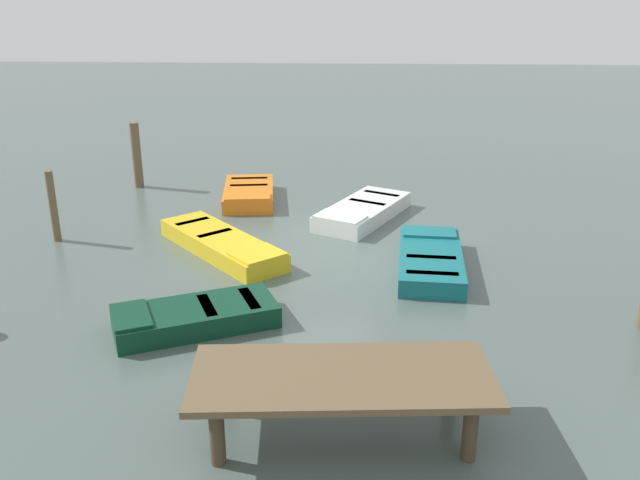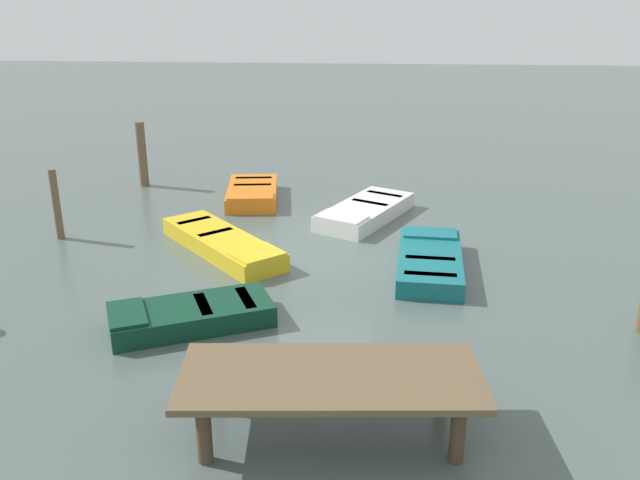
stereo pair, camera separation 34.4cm
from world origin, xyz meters
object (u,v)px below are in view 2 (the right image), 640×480
rowboat_orange (252,193)px  rowboat_teal (430,261)px  rowboat_yellow (223,243)px  mooring_piling_mid_right (142,154)px  rowboat_dark_green (190,315)px  rowboat_white (365,212)px  mooring_piling_far_right (56,204)px  dock_segment (330,382)px

rowboat_orange → rowboat_teal: bearing=37.4°
rowboat_yellow → mooring_piling_mid_right: (3.56, -5.31, 0.77)m
rowboat_dark_green → rowboat_white: bearing=-140.4°
rowboat_dark_green → rowboat_teal: same height
rowboat_orange → mooring_piling_far_right: size_ratio=1.66×
rowboat_teal → rowboat_dark_green: bearing=126.9°
mooring_piling_far_right → rowboat_teal: bearing=171.5°
dock_segment → mooring_piling_far_right: size_ratio=2.41×
dock_segment → rowboat_teal: (-1.80, -5.90, -0.61)m
rowboat_dark_green → rowboat_orange: (0.17, -7.71, 0.00)m
mooring_piling_far_right → rowboat_white: bearing=-164.9°
rowboat_teal → rowboat_yellow: (4.71, -0.73, -0.00)m
dock_segment → rowboat_dark_green: 4.09m
rowboat_yellow → rowboat_dark_green: bearing=-38.8°
rowboat_dark_green → mooring_piling_far_right: (4.32, -4.24, 0.65)m
mooring_piling_mid_right → rowboat_dark_green: bearing=112.7°
rowboat_yellow → mooring_piling_far_right: (4.15, -0.59, 0.65)m
rowboat_white → mooring_piling_mid_right: (6.81, -2.71, 0.77)m
rowboat_white → rowboat_yellow: (3.25, 2.60, -0.00)m
dock_segment → rowboat_teal: bearing=-111.4°
dock_segment → rowboat_dark_green: (2.73, -2.99, -0.61)m
rowboat_dark_green → mooring_piling_far_right: 6.09m
rowboat_orange → mooring_piling_mid_right: 3.86m
rowboat_yellow → rowboat_white: bearing=87.1°
rowboat_white → mooring_piling_far_right: mooring_piling_far_right is taller
rowboat_teal → mooring_piling_mid_right: bearing=58.0°
rowboat_dark_green → rowboat_orange: same height
rowboat_white → mooring_piling_far_right: 7.69m
rowboat_teal → dock_segment: bearing=167.2°
rowboat_teal → rowboat_orange: (4.70, -4.80, 0.00)m
dock_segment → mooring_piling_mid_right: 13.58m
rowboat_white → rowboat_yellow: 4.16m
mooring_piling_mid_right → mooring_piling_far_right: bearing=82.9°
rowboat_dark_green → rowboat_yellow: size_ratio=0.86×
rowboat_teal → rowboat_yellow: bearing=85.3°
dock_segment → rowboat_orange: size_ratio=1.45×
rowboat_white → rowboat_dark_green: bearing=0.4°
rowboat_orange → rowboat_yellow: (0.00, 4.06, -0.00)m
mooring_piling_mid_right → rowboat_orange: bearing=160.8°
rowboat_orange → rowboat_yellow: bearing=-7.1°
dock_segment → mooring_piling_mid_right: mooring_piling_mid_right is taller
rowboat_dark_green → rowboat_teal: size_ratio=0.97×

